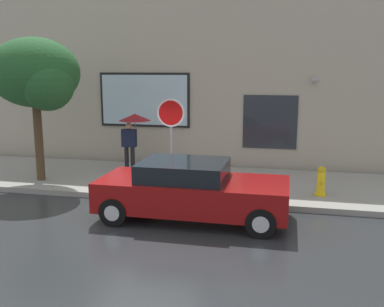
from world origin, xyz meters
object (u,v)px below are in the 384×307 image
(parked_car, at_px, (191,190))
(pedestrian_with_umbrella, at_px, (133,125))
(fire_hydrant, at_px, (321,181))
(stop_sign, at_px, (171,126))
(street_tree, at_px, (37,76))

(parked_car, height_order, pedestrian_with_umbrella, pedestrian_with_umbrella)
(parked_car, distance_m, fire_hydrant, 3.71)
(fire_hydrant, bearing_deg, parked_car, -145.27)
(parked_car, bearing_deg, pedestrian_with_umbrella, 126.69)
(parked_car, relative_size, fire_hydrant, 5.48)
(stop_sign, bearing_deg, street_tree, 177.36)
(pedestrian_with_umbrella, bearing_deg, parked_car, -53.31)
(fire_hydrant, xyz_separation_m, pedestrian_with_umbrella, (-5.82, 1.61, 1.13))
(street_tree, xyz_separation_m, stop_sign, (4.05, -0.19, -1.33))
(pedestrian_with_umbrella, xyz_separation_m, street_tree, (-2.22, -1.80, 1.60))
(fire_hydrant, relative_size, pedestrian_with_umbrella, 0.42)
(parked_car, bearing_deg, stop_sign, 118.76)
(fire_hydrant, xyz_separation_m, street_tree, (-8.04, -0.19, 2.73))
(parked_car, distance_m, stop_sign, 2.34)
(parked_car, bearing_deg, street_tree, 158.95)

